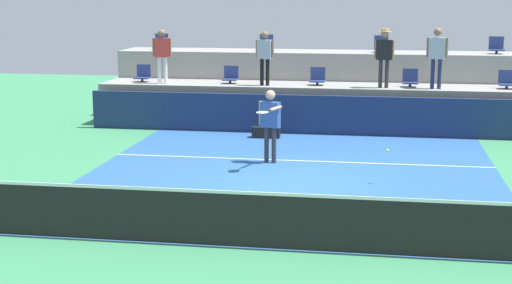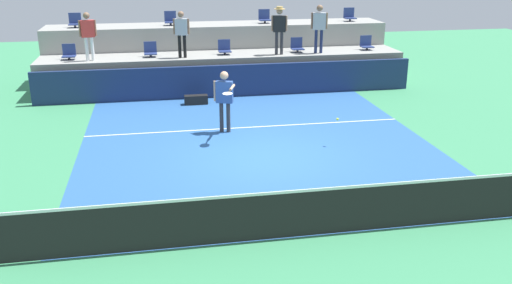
% 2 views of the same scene
% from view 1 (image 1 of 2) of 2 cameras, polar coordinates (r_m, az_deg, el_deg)
% --- Properties ---
extents(ground_plane, '(40.00, 40.00, 0.00)m').
position_cam_1_polar(ground_plane, '(15.75, 2.34, -3.30)').
color(ground_plane, '#388456').
extents(court_inner_paint, '(9.00, 10.00, 0.01)m').
position_cam_1_polar(court_inner_paint, '(16.72, 2.76, -2.45)').
color(court_inner_paint, '#285693').
rests_on(court_inner_paint, ground_plane).
extents(court_service_line, '(9.00, 0.06, 0.00)m').
position_cam_1_polar(court_service_line, '(18.07, 3.28, -1.41)').
color(court_service_line, white).
rests_on(court_service_line, ground_plane).
extents(tennis_net, '(10.48, 0.08, 1.07)m').
position_cam_1_polar(tennis_net, '(11.81, -0.04, -5.73)').
color(tennis_net, black).
rests_on(tennis_net, ground_plane).
extents(sponsor_backboard, '(13.00, 0.16, 1.10)m').
position_cam_1_polar(sponsor_backboard, '(21.49, 4.32, 2.06)').
color(sponsor_backboard, navy).
rests_on(sponsor_backboard, ground_plane).
extents(seating_tier_lower, '(13.00, 1.80, 1.25)m').
position_cam_1_polar(seating_tier_lower, '(22.76, 4.62, 2.75)').
color(seating_tier_lower, gray).
rests_on(seating_tier_lower, ground_plane).
extents(seating_tier_upper, '(13.00, 1.80, 2.10)m').
position_cam_1_polar(seating_tier_upper, '(24.49, 4.99, 4.33)').
color(seating_tier_upper, gray).
rests_on(seating_tier_upper, ground_plane).
extents(stadium_chair_lower_far_left, '(0.44, 0.40, 0.52)m').
position_cam_1_polar(stadium_chair_lower_far_left, '(23.64, -8.47, 5.02)').
color(stadium_chair_lower_far_left, '#2D2D33').
rests_on(stadium_chair_lower_far_left, seating_tier_lower).
extents(stadium_chair_lower_left, '(0.44, 0.40, 0.52)m').
position_cam_1_polar(stadium_chair_lower_left, '(22.95, -1.91, 4.96)').
color(stadium_chair_lower_left, '#2D2D33').
rests_on(stadium_chair_lower_left, seating_tier_lower).
extents(stadium_chair_lower_center, '(0.44, 0.40, 0.52)m').
position_cam_1_polar(stadium_chair_lower_center, '(22.59, 4.63, 4.83)').
color(stadium_chair_lower_center, '#2D2D33').
rests_on(stadium_chair_lower_center, seating_tier_lower).
extents(stadium_chair_lower_right, '(0.44, 0.40, 0.52)m').
position_cam_1_polar(stadium_chair_lower_right, '(22.53, 11.48, 4.63)').
color(stadium_chair_lower_right, '#2D2D33').
rests_on(stadium_chair_lower_right, seating_tier_lower).
extents(stadium_chair_lower_far_right, '(0.44, 0.40, 0.52)m').
position_cam_1_polar(stadium_chair_lower_far_right, '(22.79, 18.27, 4.36)').
color(stadium_chair_lower_far_right, '#2D2D33').
rests_on(stadium_chair_lower_far_right, seating_tier_lower).
extents(stadium_chair_upper_far_left, '(0.44, 0.40, 0.52)m').
position_cam_1_polar(stadium_chair_upper_far_left, '(25.27, -7.13, 7.38)').
color(stadium_chair_upper_far_left, '#2D2D33').
rests_on(stadium_chair_upper_far_left, seating_tier_upper).
extents(stadium_chair_upper_left, '(0.44, 0.40, 0.52)m').
position_cam_1_polar(stadium_chair_upper_left, '(24.51, 0.76, 7.35)').
color(stadium_chair_upper_left, '#2D2D33').
rests_on(stadium_chair_upper_left, seating_tier_upper).
extents(stadium_chair_upper_right, '(0.44, 0.40, 0.52)m').
position_cam_1_polar(stadium_chair_upper_right, '(24.23, 9.36, 7.16)').
color(stadium_chair_upper_right, '#2D2D33').
rests_on(stadium_chair_upper_right, seating_tier_upper).
extents(stadium_chair_upper_far_right, '(0.44, 0.40, 0.52)m').
position_cam_1_polar(stadium_chair_upper_far_right, '(24.48, 17.58, 6.83)').
color(stadium_chair_upper_far_right, '#2D2D33').
rests_on(stadium_chair_upper_far_right, seating_tier_upper).
extents(tennis_player, '(0.58, 1.30, 1.71)m').
position_cam_1_polar(tennis_player, '(17.66, 1.05, 1.76)').
color(tennis_player, '#2D2D33').
rests_on(tennis_player, ground_plane).
extents(spectator_in_white, '(0.57, 0.25, 1.61)m').
position_cam_1_polar(spectator_in_white, '(22.99, -7.06, 6.76)').
color(spectator_in_white, white).
rests_on(spectator_in_white, seating_tier_lower).
extents(spectator_leaning_on_rail, '(0.56, 0.27, 1.59)m').
position_cam_1_polar(spectator_leaning_on_rail, '(22.32, 0.66, 6.67)').
color(spectator_leaning_on_rail, black).
rests_on(spectator_leaning_on_rail, seating_tier_lower).
extents(spectator_with_hat, '(0.58, 0.46, 1.69)m').
position_cam_1_polar(spectator_with_hat, '(22.06, 9.60, 6.68)').
color(spectator_with_hat, '#2D2D33').
rests_on(spectator_with_hat, seating_tier_lower).
extents(spectator_in_grey, '(0.60, 0.28, 1.72)m').
position_cam_1_polar(spectator_in_grey, '(22.11, 13.42, 6.57)').
color(spectator_in_grey, navy).
rests_on(spectator_in_grey, seating_tier_lower).
extents(tennis_ball, '(0.07, 0.07, 0.07)m').
position_cam_1_polar(tennis_ball, '(15.98, 9.83, -0.65)').
color(tennis_ball, '#CCE033').
extents(equipment_bag, '(0.76, 0.28, 0.30)m').
position_cam_1_polar(equipment_bag, '(20.92, 0.76, 0.72)').
color(equipment_bag, black).
rests_on(equipment_bag, ground_plane).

